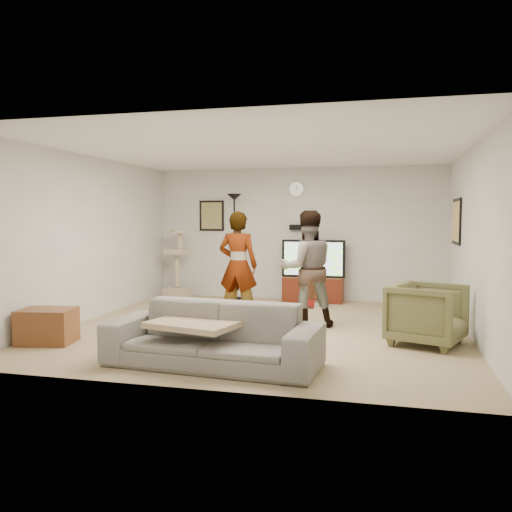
% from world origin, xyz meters
% --- Properties ---
extents(floor, '(5.50, 5.50, 0.02)m').
position_xyz_m(floor, '(0.00, 0.00, -0.01)').
color(floor, tan).
rests_on(floor, ground).
extents(ceiling, '(5.50, 5.50, 0.02)m').
position_xyz_m(ceiling, '(0.00, 0.00, 2.51)').
color(ceiling, white).
rests_on(ceiling, wall_back).
extents(wall_back, '(5.50, 0.04, 2.50)m').
position_xyz_m(wall_back, '(0.00, 2.75, 1.25)').
color(wall_back, silver).
rests_on(wall_back, floor).
extents(wall_front, '(5.50, 0.04, 2.50)m').
position_xyz_m(wall_front, '(0.00, -2.75, 1.25)').
color(wall_front, silver).
rests_on(wall_front, floor).
extents(wall_left, '(0.04, 5.50, 2.50)m').
position_xyz_m(wall_left, '(-2.75, 0.00, 1.25)').
color(wall_left, silver).
rests_on(wall_left, floor).
extents(wall_right, '(0.04, 5.50, 2.50)m').
position_xyz_m(wall_right, '(2.75, 0.00, 1.25)').
color(wall_right, silver).
rests_on(wall_right, floor).
extents(wall_clock, '(0.26, 0.04, 0.26)m').
position_xyz_m(wall_clock, '(0.00, 2.72, 2.10)').
color(wall_clock, white).
rests_on(wall_clock, wall_back).
extents(wall_speaker, '(0.25, 0.10, 0.10)m').
position_xyz_m(wall_speaker, '(0.00, 2.69, 1.38)').
color(wall_speaker, black).
rests_on(wall_speaker, wall_back).
extents(picture_back, '(0.42, 0.03, 0.52)m').
position_xyz_m(picture_back, '(-1.70, 2.73, 1.60)').
color(picture_back, olive).
rests_on(picture_back, wall_back).
extents(picture_right, '(0.03, 0.78, 0.62)m').
position_xyz_m(picture_right, '(2.73, 1.60, 1.50)').
color(picture_right, tan).
rests_on(picture_right, wall_right).
extents(tv_stand, '(1.10, 0.45, 0.46)m').
position_xyz_m(tv_stand, '(0.36, 2.50, 0.23)').
color(tv_stand, '#4A190D').
rests_on(tv_stand, floor).
extents(console_box, '(0.40, 0.30, 0.07)m').
position_xyz_m(console_box, '(0.46, 2.11, 0.04)').
color(console_box, silver).
rests_on(console_box, floor).
extents(tv, '(1.17, 0.08, 0.69)m').
position_xyz_m(tv, '(0.36, 2.50, 0.80)').
color(tv, black).
rests_on(tv, tv_stand).
extents(tv_screen, '(1.08, 0.01, 0.61)m').
position_xyz_m(tv_screen, '(0.36, 2.46, 0.80)').
color(tv_screen, '#50F126').
rests_on(tv_screen, tv).
extents(floor_lamp, '(0.32, 0.32, 2.01)m').
position_xyz_m(floor_lamp, '(-1.15, 2.45, 1.01)').
color(floor_lamp, black).
rests_on(floor_lamp, floor).
extents(cat_tree, '(0.50, 0.50, 1.34)m').
position_xyz_m(cat_tree, '(-2.27, 2.32, 0.67)').
color(cat_tree, '#B9A88B').
rests_on(cat_tree, floor).
extents(person_left, '(0.62, 0.42, 1.66)m').
position_xyz_m(person_left, '(-0.53, 0.53, 0.83)').
color(person_left, '#ABABAB').
rests_on(person_left, floor).
extents(person_right, '(0.98, 0.88, 1.66)m').
position_xyz_m(person_right, '(0.57, 0.28, 0.83)').
color(person_right, '#4D6BA3').
rests_on(person_right, floor).
extents(sofa, '(2.30, 1.04, 0.65)m').
position_xyz_m(sofa, '(-0.08, -1.99, 0.33)').
color(sofa, slate).
rests_on(sofa, floor).
extents(throw_blanket, '(1.04, 0.89, 0.06)m').
position_xyz_m(throw_blanket, '(-0.27, -1.99, 0.44)').
color(throw_blanket, tan).
rests_on(throw_blanket, sofa).
extents(beer_bottle, '(0.06, 0.06, 0.25)m').
position_xyz_m(beer_bottle, '(0.95, -1.99, 0.78)').
color(beer_bottle, '#502811').
rests_on(beer_bottle, sofa).
extents(armchair, '(1.07, 1.06, 0.76)m').
position_xyz_m(armchair, '(2.17, -0.49, 0.38)').
color(armchair, brown).
rests_on(armchair, floor).
extents(side_table, '(0.72, 0.59, 0.43)m').
position_xyz_m(side_table, '(-2.40, -1.54, 0.21)').
color(side_table, brown).
rests_on(side_table, floor).
extents(toy_ball, '(0.09, 0.09, 0.09)m').
position_xyz_m(toy_ball, '(-1.94, -0.58, 0.04)').
color(toy_ball, '#066F93').
rests_on(toy_ball, floor).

